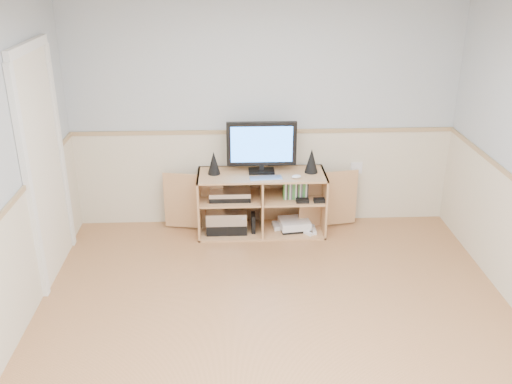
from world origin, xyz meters
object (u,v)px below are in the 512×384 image
keyboard (266,178)px  game_consoles (293,225)px  monitor (262,145)px  media_cabinet (261,200)px

keyboard → game_consoles: bearing=18.0°
monitor → keyboard: size_ratio=2.18×
monitor → media_cabinet: bearing=90.0°
monitor → game_consoles: 0.93m
media_cabinet → game_consoles: 0.43m
monitor → game_consoles: bearing=-10.2°
media_cabinet → game_consoles: media_cabinet is taller
monitor → keyboard: (0.03, -0.19, -0.28)m
media_cabinet → monitor: 0.61m
keyboard → monitor: bearing=95.6°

